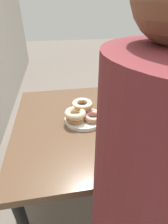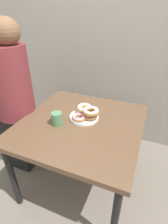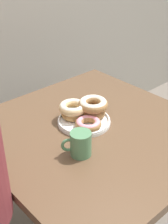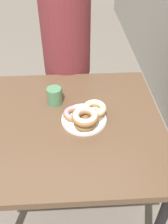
% 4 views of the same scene
% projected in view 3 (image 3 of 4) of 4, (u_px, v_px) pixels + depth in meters
% --- Properties ---
extents(dining_table, '(0.96, 0.98, 0.70)m').
position_uv_depth(dining_table, '(93.00, 142.00, 1.44)').
color(dining_table, brown).
rests_on(dining_table, ground_plane).
extents(donut_plate, '(0.26, 0.26, 0.10)m').
position_uv_depth(donut_plate, '(85.00, 113.00, 1.43)').
color(donut_plate, white).
rests_on(donut_plate, dining_table).
extents(coffee_mug, '(0.11, 0.09, 0.10)m').
position_uv_depth(coffee_mug, '(80.00, 144.00, 1.22)').
color(coffee_mug, '#4C7F56').
rests_on(coffee_mug, dining_table).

